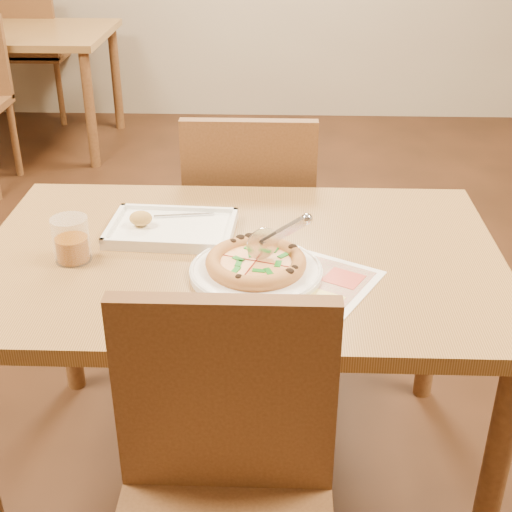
{
  "coord_description": "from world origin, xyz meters",
  "views": [
    {
      "loc": [
        0.09,
        -1.56,
        1.55
      ],
      "look_at": [
        0.04,
        -0.11,
        0.77
      ],
      "focal_mm": 50.0,
      "sensor_mm": 36.0,
      "label": 1
    }
  ],
  "objects_px": {
    "chair_far": "(250,209)",
    "glass_tumbler": "(72,242)",
    "chair_near": "(223,479)",
    "menu": "(296,293)",
    "pizza": "(256,262)",
    "bg_chair_far": "(30,39)",
    "appetizer_tray": "(170,229)",
    "pizza_cutter": "(277,235)",
    "dining_table": "(240,282)",
    "plate": "(256,272)",
    "bg_table": "(3,45)"
  },
  "relations": [
    {
      "from": "chair_far",
      "to": "glass_tumbler",
      "type": "height_order",
      "value": "chair_far"
    },
    {
      "from": "chair_near",
      "to": "menu",
      "type": "bearing_deg",
      "value": 71.55
    },
    {
      "from": "pizza",
      "to": "menu",
      "type": "distance_m",
      "value": 0.13
    },
    {
      "from": "bg_chair_far",
      "to": "appetizer_tray",
      "type": "distance_m",
      "value": 3.5
    },
    {
      "from": "menu",
      "to": "pizza_cutter",
      "type": "bearing_deg",
      "value": 110.67
    },
    {
      "from": "glass_tumbler",
      "to": "bg_chair_far",
      "type": "bearing_deg",
      "value": 109.63
    },
    {
      "from": "dining_table",
      "to": "chair_far",
      "type": "height_order",
      "value": "chair_far"
    },
    {
      "from": "chair_near",
      "to": "pizza",
      "type": "distance_m",
      "value": 0.53
    },
    {
      "from": "pizza_cutter",
      "to": "glass_tumbler",
      "type": "distance_m",
      "value": 0.5
    },
    {
      "from": "dining_table",
      "to": "plate",
      "type": "xyz_separation_m",
      "value": [
        0.04,
        -0.11,
        0.09
      ]
    },
    {
      "from": "dining_table",
      "to": "plate",
      "type": "height_order",
      "value": "plate"
    },
    {
      "from": "bg_chair_far",
      "to": "pizza_cutter",
      "type": "height_order",
      "value": "bg_chair_far"
    },
    {
      "from": "bg_chair_far",
      "to": "menu",
      "type": "distance_m",
      "value": 3.9
    },
    {
      "from": "appetizer_tray",
      "to": "pizza",
      "type": "bearing_deg",
      "value": -41.15
    },
    {
      "from": "chair_far",
      "to": "bg_chair_far",
      "type": "distance_m",
      "value": 3.14
    },
    {
      "from": "bg_table",
      "to": "appetizer_tray",
      "type": "xyz_separation_m",
      "value": [
        1.41,
        -2.7,
        0.1
      ]
    },
    {
      "from": "appetizer_tray",
      "to": "glass_tumbler",
      "type": "bearing_deg",
      "value": -144.25
    },
    {
      "from": "plate",
      "to": "pizza",
      "type": "height_order",
      "value": "pizza"
    },
    {
      "from": "dining_table",
      "to": "bg_table",
      "type": "xyz_separation_m",
      "value": [
        -1.6,
        2.8,
        0.0
      ]
    },
    {
      "from": "chair_far",
      "to": "chair_near",
      "type": "bearing_deg",
      "value": 90.0
    },
    {
      "from": "chair_near",
      "to": "bg_table",
      "type": "distance_m",
      "value": 3.76
    },
    {
      "from": "bg_table",
      "to": "glass_tumbler",
      "type": "distance_m",
      "value": 3.1
    },
    {
      "from": "bg_table",
      "to": "menu",
      "type": "distance_m",
      "value": 3.46
    },
    {
      "from": "plate",
      "to": "pizza",
      "type": "distance_m",
      "value": 0.02
    },
    {
      "from": "bg_chair_far",
      "to": "plate",
      "type": "bearing_deg",
      "value": 115.73
    },
    {
      "from": "chair_near",
      "to": "glass_tumbler",
      "type": "relative_size",
      "value": 4.22
    },
    {
      "from": "bg_table",
      "to": "appetizer_tray",
      "type": "height_order",
      "value": "appetizer_tray"
    },
    {
      "from": "pizza_cutter",
      "to": "pizza",
      "type": "bearing_deg",
      "value": -176.9
    },
    {
      "from": "chair_near",
      "to": "appetizer_tray",
      "type": "height_order",
      "value": "chair_near"
    },
    {
      "from": "menu",
      "to": "bg_table",
      "type": "bearing_deg",
      "value": 120.14
    },
    {
      "from": "bg_table",
      "to": "pizza",
      "type": "height_order",
      "value": "pizza"
    },
    {
      "from": "pizza",
      "to": "pizza_cutter",
      "type": "height_order",
      "value": "pizza_cutter"
    },
    {
      "from": "menu",
      "to": "appetizer_tray",
      "type": "bearing_deg",
      "value": 138.12
    },
    {
      "from": "pizza",
      "to": "glass_tumbler",
      "type": "xyz_separation_m",
      "value": [
        -0.45,
        0.05,
        0.02
      ]
    },
    {
      "from": "appetizer_tray",
      "to": "pizza_cutter",
      "type": "bearing_deg",
      "value": -31.96
    },
    {
      "from": "bg_table",
      "to": "pizza_cutter",
      "type": "bearing_deg",
      "value": -59.51
    },
    {
      "from": "chair_far",
      "to": "pizza_cutter",
      "type": "distance_m",
      "value": 0.72
    },
    {
      "from": "plate",
      "to": "pizza_cutter",
      "type": "xyz_separation_m",
      "value": [
        0.05,
        0.03,
        0.08
      ]
    },
    {
      "from": "pizza",
      "to": "appetizer_tray",
      "type": "relative_size",
      "value": 0.71
    },
    {
      "from": "dining_table",
      "to": "bg_chair_far",
      "type": "distance_m",
      "value": 3.67
    },
    {
      "from": "dining_table",
      "to": "chair_far",
      "type": "distance_m",
      "value": 0.61
    },
    {
      "from": "chair_far",
      "to": "pizza_cutter",
      "type": "bearing_deg",
      "value": 97.81
    },
    {
      "from": "dining_table",
      "to": "chair_near",
      "type": "relative_size",
      "value": 2.77
    },
    {
      "from": "bg_table",
      "to": "glass_tumbler",
      "type": "height_order",
      "value": "glass_tumbler"
    },
    {
      "from": "chair_near",
      "to": "glass_tumbler",
      "type": "height_order",
      "value": "chair_near"
    },
    {
      "from": "plate",
      "to": "glass_tumbler",
      "type": "relative_size",
      "value": 2.81
    },
    {
      "from": "chair_far",
      "to": "pizza",
      "type": "distance_m",
      "value": 0.73
    },
    {
      "from": "plate",
      "to": "menu",
      "type": "distance_m",
      "value": 0.12
    },
    {
      "from": "bg_table",
      "to": "plate",
      "type": "bearing_deg",
      "value": -60.53
    },
    {
      "from": "dining_table",
      "to": "pizza_cutter",
      "type": "relative_size",
      "value": 8.9
    }
  ]
}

